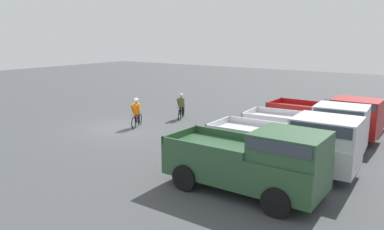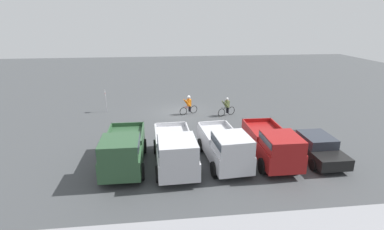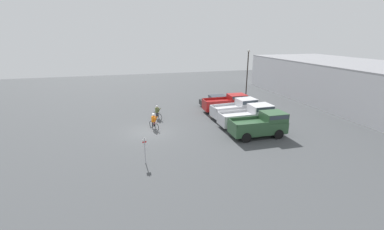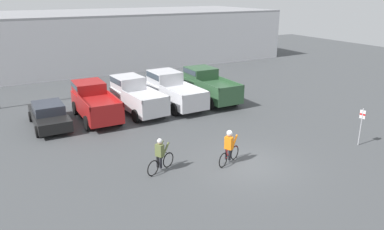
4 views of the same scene
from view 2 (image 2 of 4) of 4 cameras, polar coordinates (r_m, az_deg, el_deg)
ground_plane at (r=26.57m, az=-2.23°, el=0.52°), size 80.00×80.00×0.00m
sedan_0 at (r=19.34m, az=22.49°, el=-5.55°), size 2.00×4.69×1.44m
pickup_truck_0 at (r=17.79m, az=15.09°, el=-5.40°), size 2.25×5.34×2.12m
pickup_truck_1 at (r=16.95m, az=6.37°, el=-5.96°), size 2.44×5.31×2.21m
pickup_truck_2 at (r=16.43m, az=-3.20°, el=-6.62°), size 2.40×5.65×2.23m
pickup_truck_3 at (r=16.75m, az=-12.99°, el=-6.50°), size 2.31×5.23×2.26m
cyclist_0 at (r=25.83m, az=-0.62°, el=2.00°), size 1.62×0.79×1.68m
cyclist_1 at (r=25.63m, az=6.65°, el=1.59°), size 1.64×0.80×1.61m
fire_lane_sign at (r=27.44m, az=-16.15°, el=3.07°), size 0.06×0.30×2.03m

